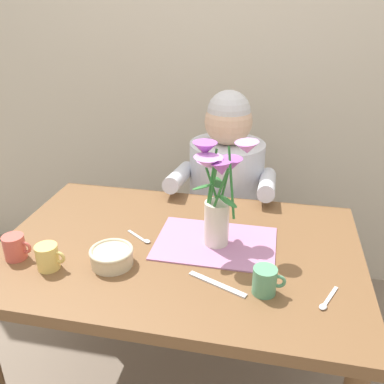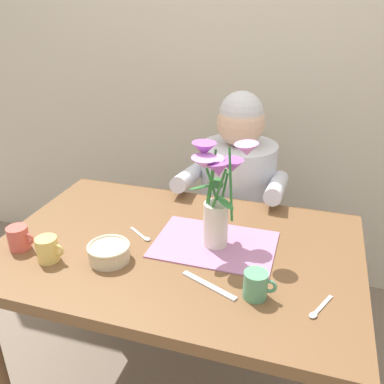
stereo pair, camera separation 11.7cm
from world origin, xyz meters
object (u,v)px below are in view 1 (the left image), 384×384
at_px(dinner_knife, 217,284).
at_px(tea_cup, 265,281).
at_px(coffee_cup, 15,247).
at_px(flower_vase, 218,188).
at_px(ceramic_bowl, 112,256).
at_px(seated_person, 225,210).
at_px(ceramic_mug, 48,257).

bearing_deg(dinner_knife, tea_cup, 20.85).
bearing_deg(tea_cup, coffee_cup, 179.26).
relative_size(flower_vase, tea_cup, 3.90).
distance_m(ceramic_bowl, tea_cup, 0.47).
distance_m(seated_person, ceramic_mug, 0.95).
relative_size(ceramic_bowl, dinner_knife, 0.72).
height_order(flower_vase, dinner_knife, flower_vase).
bearing_deg(ceramic_bowl, seated_person, 71.39).
height_order(ceramic_bowl, ceramic_mug, ceramic_mug).
bearing_deg(ceramic_mug, tea_cup, 1.62).
bearing_deg(dinner_knife, coffee_cup, -156.90).
relative_size(dinner_knife, tea_cup, 2.04).
bearing_deg(tea_cup, dinner_knife, 177.40).
bearing_deg(seated_person, ceramic_mug, -120.96).
height_order(seated_person, coffee_cup, seated_person).
height_order(seated_person, ceramic_bowl, seated_person).
distance_m(ceramic_bowl, coffee_cup, 0.31).
bearing_deg(flower_vase, tea_cup, -53.20).
relative_size(flower_vase, dinner_knife, 1.91).
height_order(seated_person, tea_cup, seated_person).
bearing_deg(tea_cup, ceramic_mug, -178.38).
xyz_separation_m(ceramic_mug, coffee_cup, (-0.13, 0.03, 0.00)).
height_order(dinner_knife, ceramic_mug, ceramic_mug).
height_order(flower_vase, tea_cup, flower_vase).
distance_m(dinner_knife, ceramic_mug, 0.52).
bearing_deg(seated_person, dinner_knife, -87.16).
height_order(seated_person, flower_vase, seated_person).
bearing_deg(flower_vase, ceramic_bowl, -147.70).
bearing_deg(flower_vase, coffee_cup, -160.29).
xyz_separation_m(seated_person, ceramic_bowl, (-0.26, -0.76, 0.21)).
bearing_deg(tea_cup, ceramic_bowl, 175.19).
bearing_deg(ceramic_bowl, ceramic_mug, -162.27).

